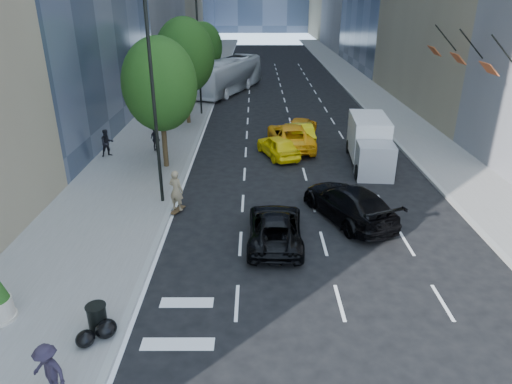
{
  "coord_description": "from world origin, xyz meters",
  "views": [
    {
      "loc": [
        -1.87,
        -16.69,
        9.65
      ],
      "look_at": [
        -1.84,
        1.74,
        1.6
      ],
      "focal_mm": 32.0,
      "sensor_mm": 36.0,
      "label": 1
    }
  ],
  "objects_px": {
    "black_sedan_mercedes": "(349,203)",
    "city_bus": "(227,76)",
    "box_truck": "(370,142)",
    "skateboarder": "(176,193)",
    "black_sedan_lincoln": "(275,227)",
    "trash_can": "(97,318)"
  },
  "relations": [
    {
      "from": "black_sedan_mercedes",
      "to": "trash_can",
      "type": "distance_m",
      "value": 12.02
    },
    {
      "from": "black_sedan_mercedes",
      "to": "box_truck",
      "type": "bearing_deg",
      "value": -132.15
    },
    {
      "from": "trash_can",
      "to": "black_sedan_mercedes",
      "type": "bearing_deg",
      "value": 40.64
    },
    {
      "from": "skateboarder",
      "to": "box_truck",
      "type": "relative_size",
      "value": 0.33
    },
    {
      "from": "skateboarder",
      "to": "trash_can",
      "type": "relative_size",
      "value": 2.32
    },
    {
      "from": "city_bus",
      "to": "box_truck",
      "type": "xyz_separation_m",
      "value": [
        9.82,
        -22.23,
        -0.33
      ]
    },
    {
      "from": "black_sedan_lincoln",
      "to": "city_bus",
      "type": "height_order",
      "value": "city_bus"
    },
    {
      "from": "black_sedan_mercedes",
      "to": "trash_can",
      "type": "height_order",
      "value": "black_sedan_mercedes"
    },
    {
      "from": "box_truck",
      "to": "trash_can",
      "type": "relative_size",
      "value": 7.0
    },
    {
      "from": "skateboarder",
      "to": "black_sedan_lincoln",
      "type": "bearing_deg",
      "value": 171.66
    },
    {
      "from": "black_sedan_lincoln",
      "to": "skateboarder",
      "type": "bearing_deg",
      "value": -30.06
    },
    {
      "from": "skateboarder",
      "to": "black_sedan_lincoln",
      "type": "distance_m",
      "value": 5.37
    },
    {
      "from": "black_sedan_mercedes",
      "to": "box_truck",
      "type": "relative_size",
      "value": 0.93
    },
    {
      "from": "black_sedan_mercedes",
      "to": "trash_can",
      "type": "xyz_separation_m",
      "value": [
        -9.12,
        -7.82,
        -0.23
      ]
    },
    {
      "from": "black_sedan_mercedes",
      "to": "city_bus",
      "type": "distance_m",
      "value": 30.39
    },
    {
      "from": "city_bus",
      "to": "trash_can",
      "type": "relative_size",
      "value": 14.67
    },
    {
      "from": "skateboarder",
      "to": "black_sedan_mercedes",
      "type": "xyz_separation_m",
      "value": [
        8.03,
        -0.69,
        -0.18
      ]
    },
    {
      "from": "black_sedan_mercedes",
      "to": "city_bus",
      "type": "bearing_deg",
      "value": -98.8
    },
    {
      "from": "skateboarder",
      "to": "box_truck",
      "type": "xyz_separation_m",
      "value": [
        10.62,
        6.58,
        0.43
      ]
    },
    {
      "from": "black_sedan_mercedes",
      "to": "skateboarder",
      "type": "bearing_deg",
      "value": -27.51
    },
    {
      "from": "city_bus",
      "to": "box_truck",
      "type": "relative_size",
      "value": 2.09
    },
    {
      "from": "black_sedan_lincoln",
      "to": "trash_can",
      "type": "bearing_deg",
      "value": 46.98
    }
  ]
}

